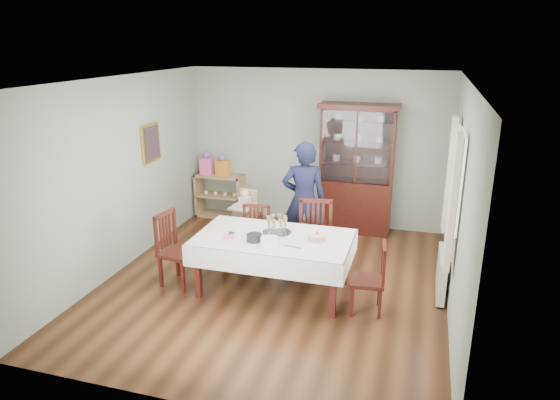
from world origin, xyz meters
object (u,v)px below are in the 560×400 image
at_px(chair_end_right, 368,291).
at_px(high_chair, 246,224).
at_px(dining_table, 274,264).
at_px(champagne_tray, 277,228).
at_px(chair_far_right, 314,255).
at_px(birthday_cake, 317,238).
at_px(sideboard, 220,196).
at_px(china_cabinet, 357,167).
at_px(gift_bag_orange, 222,166).
at_px(woman, 304,200).
at_px(chair_far_left, 255,251).
at_px(gift_bag_pink, 207,164).
at_px(chair_end_left, 179,263).

distance_m(chair_end_right, high_chair, 2.56).
height_order(dining_table, champagne_tray, champagne_tray).
bearing_deg(chair_far_right, birthday_cake, -81.56).
relative_size(sideboard, chair_far_right, 0.84).
bearing_deg(sideboard, china_cabinet, -0.49).
relative_size(china_cabinet, gift_bag_orange, 5.47).
bearing_deg(champagne_tray, sideboard, 127.49).
distance_m(chair_far_right, chair_end_right, 1.12).
bearing_deg(gift_bag_orange, chair_far_right, -41.88).
height_order(dining_table, woman, woman).
relative_size(chair_end_right, champagne_tray, 2.34).
height_order(sideboard, birthday_cake, birthday_cake).
height_order(chair_far_left, high_chair, high_chair).
bearing_deg(sideboard, chair_end_right, -41.21).
bearing_deg(gift_bag_orange, champagne_tray, -53.45).
bearing_deg(woman, dining_table, 70.26).
relative_size(dining_table, chair_end_right, 2.27).
relative_size(champagne_tray, gift_bag_orange, 0.95).
relative_size(chair_far_right, high_chair, 1.13).
distance_m(china_cabinet, gift_bag_pink, 2.74).
distance_m(chair_far_left, woman, 1.04).
height_order(chair_far_left, champagne_tray, champagne_tray).
height_order(chair_end_right, gift_bag_orange, gift_bag_orange).
bearing_deg(birthday_cake, chair_end_right, -16.06).
bearing_deg(sideboard, high_chair, -51.99).
bearing_deg(chair_far_left, china_cabinet, 50.79).
xyz_separation_m(sideboard, champagne_tray, (1.81, -2.36, 0.43)).
bearing_deg(champagne_tray, dining_table, -93.24).
bearing_deg(chair_far_right, woman, 108.41).
bearing_deg(gift_bag_pink, birthday_cake, -43.34).
relative_size(chair_end_left, gift_bag_pink, 2.40).
bearing_deg(woman, chair_end_right, 115.55).
xyz_separation_m(chair_far_right, chair_end_right, (0.84, -0.73, -0.06)).
relative_size(chair_end_left, birthday_cake, 3.89).
height_order(chair_end_left, chair_end_right, chair_end_left).
distance_m(dining_table, chair_far_left, 0.72).
bearing_deg(high_chair, gift_bag_orange, 138.49).
distance_m(dining_table, champagne_tray, 0.46).
xyz_separation_m(chair_end_right, gift_bag_pink, (-3.29, 2.65, 0.72)).
height_order(high_chair, champagne_tray, champagne_tray).
xyz_separation_m(china_cabinet, gift_bag_orange, (-2.42, 0.00, -0.15)).
distance_m(woman, champagne_tray, 1.05).
relative_size(china_cabinet, gift_bag_pink, 5.25).
relative_size(woman, gift_bag_orange, 4.49).
bearing_deg(woman, birthday_cake, 96.87).
bearing_deg(dining_table, gift_bag_pink, 129.55).
relative_size(chair_far_left, champagne_tray, 2.43).
xyz_separation_m(sideboard, high_chair, (0.95, -1.21, -0.03)).
relative_size(dining_table, birthday_cake, 7.84).
bearing_deg(champagne_tray, chair_far_right, 46.58).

